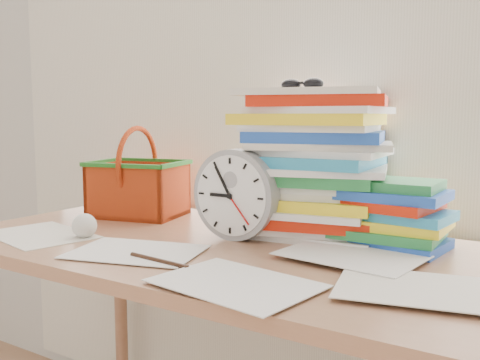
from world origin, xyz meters
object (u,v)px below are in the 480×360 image
Objects in this scene: desk at (223,274)px; basket at (138,172)px; paper_stack at (314,163)px; book_stack at (393,213)px; clock at (236,195)px.

basket is (-0.42, 0.16, 0.21)m from desk.
desk is 3.79× the size of paper_stack.
basket is at bearing -175.47° from paper_stack.
book_stack is at bearing -10.40° from basket.
paper_stack is 1.65× the size of clock.
paper_stack is (0.14, 0.21, 0.26)m from desk.
basket reaches higher than desk.
basket reaches higher than book_stack.
clock reaches higher than book_stack.
clock is 0.85× the size of book_stack.
basket is at bearing -177.54° from book_stack.
book_stack is at bearing 29.27° from desk.
basket is (-0.77, -0.03, 0.06)m from book_stack.
book_stack is 0.77m from basket.
clock is at bearing -157.89° from book_stack.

